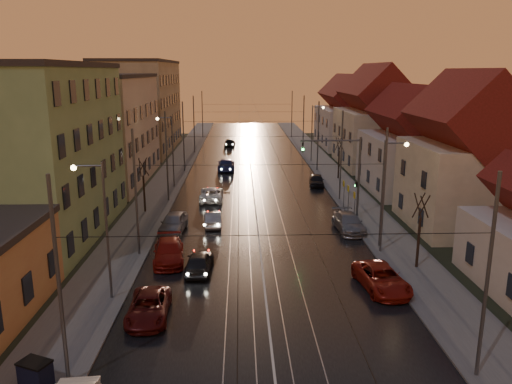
{
  "coord_description": "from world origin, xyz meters",
  "views": [
    {
      "loc": [
        -1.4,
        -24.5,
        12.75
      ],
      "look_at": [
        -0.03,
        18.22,
        2.33
      ],
      "focal_mm": 35.0,
      "sensor_mm": 36.0,
      "label": 1
    }
  ],
  "objects": [
    {
      "name": "traffic_light_mast",
      "position": [
        7.99,
        18.0,
        4.6
      ],
      "size": [
        5.3,
        0.32,
        7.2
      ],
      "color": "#595B60",
      "rests_on": "ground"
    },
    {
      "name": "catenary_pole_l_5",
      "position": [
        -8.6,
        72.0,
        4.5
      ],
      "size": [
        0.16,
        0.16,
        9.0
      ],
      "primitive_type": "cylinder",
      "color": "#595B60",
      "rests_on": "ground"
    },
    {
      "name": "parked_right_0",
      "position": [
        6.98,
        2.92,
        0.69
      ],
      "size": [
        2.88,
        5.23,
        1.39
      ],
      "primitive_type": "imported",
      "rotation": [
        0.0,
        0.0,
        0.12
      ],
      "color": "maroon",
      "rests_on": "ground"
    },
    {
      "name": "apartment_left_1",
      "position": [
        -17.5,
        14.0,
        6.5
      ],
      "size": [
        10.0,
        18.0,
        13.0
      ],
      "primitive_type": "cube",
      "color": "#70955F",
      "rests_on": "ground"
    },
    {
      "name": "sidewalk_right",
      "position": [
        10.0,
        40.0,
        0.07
      ],
      "size": [
        4.0,
        120.0,
        0.15
      ],
      "primitive_type": "cube",
      "color": "#4C4C4C",
      "rests_on": "ground"
    },
    {
      "name": "catenary_pole_r_5",
      "position": [
        8.6,
        72.0,
        4.5
      ],
      "size": [
        0.16,
        0.16,
        9.0
      ],
      "primitive_type": "cylinder",
      "color": "#595B60",
      "rests_on": "ground"
    },
    {
      "name": "catenary_pole_r_3",
      "position": [
        8.6,
        39.0,
        4.5
      ],
      "size": [
        0.16,
        0.16,
        9.0
      ],
      "primitive_type": "cylinder",
      "color": "#595B60",
      "rests_on": "ground"
    },
    {
      "name": "parked_left_2",
      "position": [
        -6.34,
        7.8,
        0.72
      ],
      "size": [
        2.57,
        5.13,
        1.43
      ],
      "primitive_type": "imported",
      "rotation": [
        0.0,
        0.0,
        0.12
      ],
      "color": "maroon",
      "rests_on": "ground"
    },
    {
      "name": "ground",
      "position": [
        0.0,
        0.0,
        0.0
      ],
      "size": [
        160.0,
        160.0,
        0.0
      ],
      "primitive_type": "plane",
      "color": "black",
      "rests_on": "ground"
    },
    {
      "name": "street_lamp_2",
      "position": [
        -9.1,
        30.0,
        4.89
      ],
      "size": [
        1.75,
        0.32,
        8.0
      ],
      "color": "#595B60",
      "rests_on": "ground"
    },
    {
      "name": "street_lamp_3",
      "position": [
        9.1,
        46.0,
        4.89
      ],
      "size": [
        1.75,
        0.32,
        8.0
      ],
      "color": "#595B60",
      "rests_on": "ground"
    },
    {
      "name": "driving_car_2",
      "position": [
        -4.33,
        24.24,
        0.68
      ],
      "size": [
        2.33,
        4.95,
        1.37
      ],
      "primitive_type": "imported",
      "rotation": [
        0.0,
        0.0,
        3.15
      ],
      "color": "silver",
      "rests_on": "ground"
    },
    {
      "name": "catenary_pole_l_4",
      "position": [
        -8.6,
        54.0,
        4.5
      ],
      "size": [
        0.16,
        0.16,
        9.0
      ],
      "primitive_type": "cylinder",
      "color": "#595B60",
      "rests_on": "ground"
    },
    {
      "name": "driving_car_4",
      "position": [
        -3.2,
        60.99,
        0.7
      ],
      "size": [
        2.01,
        4.22,
        1.39
      ],
      "primitive_type": "imported",
      "rotation": [
        0.0,
        0.0,
        3.05
      ],
      "color": "black",
      "rests_on": "ground"
    },
    {
      "name": "bare_tree_0",
      "position": [
        -10.2,
        20.0,
        2.49
      ],
      "size": [
        1.09,
        1.09,
        5.11
      ],
      "color": "black",
      "rests_on": "ground"
    },
    {
      "name": "street_lamp_1",
      "position": [
        9.1,
        10.0,
        4.89
      ],
      "size": [
        1.75,
        0.32,
        8.0
      ],
      "color": "#595B60",
      "rests_on": "ground"
    },
    {
      "name": "catenary_pole_l_0",
      "position": [
        -8.6,
        -6.0,
        4.5
      ],
      "size": [
        0.16,
        0.16,
        9.0
      ],
      "primitive_type": "cylinder",
      "color": "#595B60",
      "rests_on": "ground"
    },
    {
      "name": "driving_car_3",
      "position": [
        -3.25,
        39.92,
        0.78
      ],
      "size": [
        2.22,
        5.38,
        1.56
      ],
      "primitive_type": "imported",
      "rotation": [
        0.0,
        0.0,
        3.15
      ],
      "color": "#191F4D",
      "rests_on": "ground"
    },
    {
      "name": "bare_tree_2",
      "position": [
        10.4,
        34.0,
        2.49
      ],
      "size": [
        1.09,
        1.09,
        5.11
      ],
      "color": "black",
      "rests_on": "ground"
    },
    {
      "name": "driving_car_0",
      "position": [
        -4.12,
        5.92,
        0.69
      ],
      "size": [
        1.84,
        4.14,
        1.38
      ],
      "primitive_type": "imported",
      "rotation": [
        0.0,
        0.0,
        3.09
      ],
      "color": "black",
      "rests_on": "ground"
    },
    {
      "name": "catenary_pole_r_4",
      "position": [
        8.6,
        54.0,
        4.5
      ],
      "size": [
        0.16,
        0.16,
        9.0
      ],
      "primitive_type": "cylinder",
      "color": "#595B60",
      "rests_on": "ground"
    },
    {
      "name": "catenary_pole_l_3",
      "position": [
        -8.6,
        39.0,
        4.5
      ],
      "size": [
        0.16,
        0.16,
        9.0
      ],
      "primitive_type": "cylinder",
      "color": "#595B60",
      "rests_on": "ground"
    },
    {
      "name": "catenary_pole_r_1",
      "position": [
        8.6,
        9.0,
        4.5
      ],
      "size": [
        0.16,
        0.16,
        9.0
      ],
      "primitive_type": "cylinder",
      "color": "#595B60",
      "rests_on": "ground"
    },
    {
      "name": "house_right_2",
      "position": [
        17.0,
        28.0,
        4.64
      ],
      "size": [
        9.18,
        12.24,
        9.2
      ],
      "color": "beige",
      "rests_on": "ground"
    },
    {
      "name": "tram_rail_3",
      "position": [
        2.2,
        40.0,
        0.06
      ],
      "size": [
        0.06,
        120.0,
        0.03
      ],
      "primitive_type": "cube",
      "color": "gray",
      "rests_on": "road"
    },
    {
      "name": "catenary_pole_l_2",
      "position": [
        -8.6,
        24.0,
        4.5
      ],
      "size": [
        0.16,
        0.16,
        9.0
      ],
      "primitive_type": "cylinder",
      "color": "#595B60",
      "rests_on": "ground"
    },
    {
      "name": "parked_left_3",
      "position": [
        -6.85,
        14.34,
        0.78
      ],
      "size": [
        2.25,
        4.71,
        1.55
      ],
      "primitive_type": "imported",
      "rotation": [
        0.0,
        0.0,
        -0.09
      ],
      "color": "gray",
      "rests_on": "ground"
    },
    {
      "name": "tram_rail_0",
      "position": [
        -2.2,
        40.0,
        0.06
      ],
      "size": [
        0.06,
        120.0,
        0.03
      ],
      "primitive_type": "cube",
      "color": "gray",
      "rests_on": "road"
    },
    {
      "name": "tram_rail_2",
      "position": [
        0.77,
        40.0,
        0.06
      ],
      "size": [
        0.06,
        120.0,
        0.03
      ],
      "primitive_type": "cube",
      "color": "gray",
      "rests_on": "road"
    },
    {
      "name": "catenary_pole_r_2",
      "position": [
        8.6,
        24.0,
        4.5
      ],
      "size": [
        0.16,
        0.16,
        9.0
      ],
      "primitive_type": "cylinder",
      "color": "#595B60",
      "rests_on": "ground"
    },
    {
      "name": "house_right_1",
      "position": [
        17.0,
        15.0,
        5.45
      ],
      "size": [
        8.67,
        10.2,
        10.8
      ],
      "color": "#B4AA8A",
      "rests_on": "ground"
    },
    {
      "name": "house_right_3",
      "position": [
        17.0,
        43.0,
        5.8
      ],
      "size": [
        9.18,
        14.28,
        11.5
      ],
      "color": "#B4AA8A",
      "rests_on": "ground"
    },
    {
      "name": "parked_right_2",
      "position": [
        7.23,
        30.41,
        0.66
      ],
      "size": [
        1.98,
        4.05,
        1.33
      ],
      "primitive_type": "imported",
      "rotation": [
        0.0,
        0.0,
        -0.11
      ],
      "color": "black",
      "rests_on": "ground"
    },
    {
      "name": "parked_left_1",
      "position": [
        -6.29,
        -0.23,
        0.63
      ],
      "size": [
        2.26,
        4.58,
        1.25
      ],
      "primitive_type": "imported",
      "rotation": [
        0.0,
        0.0,
        0.04
      ],
      "color": "#510F0D",
      "rests_on": "ground"
    },
    {
      "name": "sidewalk_left",
      "position": [
        -10.0,
        40.0,
        0.07
      ],
      "size": [
        4.0,
        120.0,
        0.15
      ],
      "primitive_type": "cube",
      "color": "#4C4C4C",
      "rests_on": "ground"
    },
    {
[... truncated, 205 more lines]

